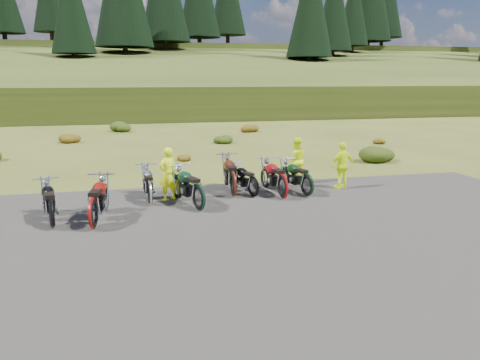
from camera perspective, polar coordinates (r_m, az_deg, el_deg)
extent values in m
plane|color=#414A18|center=(12.88, -0.85, -4.59)|extent=(300.00, 300.00, 0.00)
cube|color=black|center=(11.03, 1.35, -7.56)|extent=(20.00, 12.00, 0.04)
cube|color=#303D14|center=(122.13, -11.97, 10.40)|extent=(300.00, 90.00, 9.17)
cylinder|color=black|center=(83.30, -26.72, 15.08)|extent=(0.70, 0.70, 2.20)
cylinder|color=black|center=(88.16, -21.92, 15.80)|extent=(0.70, 0.70, 2.20)
cylinder|color=black|center=(62.40, -19.45, 13.51)|extent=(0.70, 0.70, 2.20)
cone|color=black|center=(62.99, -19.93, 19.77)|extent=(5.28, 5.28, 12.00)
cylinder|color=black|center=(68.11, -13.79, 14.71)|extent=(0.70, 0.70, 2.20)
cylinder|color=black|center=(74.38, -9.00, 15.61)|extent=(0.70, 0.70, 2.20)
cylinder|color=black|center=(81.06, -4.95, 16.28)|extent=(0.70, 0.70, 2.20)
cylinder|color=black|center=(88.06, -1.50, 16.66)|extent=(0.70, 0.70, 2.20)
cylinder|color=black|center=(65.46, 8.37, 13.81)|extent=(0.70, 0.70, 2.20)
cone|color=black|center=(66.14, 8.60, 20.66)|extent=(6.16, 6.16, 14.00)
cylinder|color=black|center=(73.34, 11.17, 14.48)|extent=(0.70, 0.70, 2.20)
cone|color=black|center=(74.00, 11.42, 20.21)|extent=(5.72, 5.72, 13.00)
cylinder|color=black|center=(81.35, 13.43, 15.00)|extent=(0.70, 0.70, 2.20)
cone|color=black|center=(81.99, 13.69, 19.82)|extent=(5.28, 5.28, 12.00)
cylinder|color=black|center=(89.47, 15.29, 15.41)|extent=(0.70, 0.70, 2.20)
cylinder|color=black|center=(97.67, 16.85, 15.74)|extent=(0.70, 0.70, 2.20)
ellipsoid|color=#68360D|center=(29.07, -20.13, 4.98)|extent=(1.30, 1.30, 0.77)
ellipsoid|color=#23350D|center=(34.11, -14.23, 6.49)|extent=(1.56, 1.56, 0.92)
ellipsoid|color=#68360D|center=(21.65, -7.04, 2.92)|extent=(0.77, 0.77, 0.45)
ellipsoid|color=#23350D|center=(27.25, -2.14, 5.12)|extent=(1.03, 1.03, 0.61)
ellipsoid|color=#68360D|center=(33.00, 1.08, 6.54)|extent=(1.30, 1.30, 0.77)
ellipsoid|color=#23350D|center=(22.27, 16.47, 3.37)|extent=(1.56, 1.56, 0.92)
ellipsoid|color=#68360D|center=(28.28, 16.35, 4.73)|extent=(0.77, 0.77, 0.45)
imported|color=#CCE40C|center=(14.59, -8.79, 0.64)|extent=(0.72, 0.63, 1.65)
imported|color=#CCE40C|center=(16.94, 6.81, 2.33)|extent=(0.82, 0.65, 1.65)
imported|color=#CCE40C|center=(16.33, 12.35, 1.67)|extent=(1.00, 0.59, 1.60)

